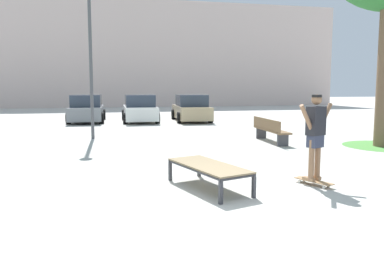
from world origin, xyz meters
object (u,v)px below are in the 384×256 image
(skate_box, at_px, (208,167))
(park_bench, at_px, (270,129))
(car_grey, at_px, (87,109))
(light_post, at_px, (90,35))
(skater, at_px, (315,131))
(skateboard, at_px, (314,181))
(car_tan, at_px, (191,109))
(car_white, at_px, (140,109))

(skate_box, height_order, park_bench, park_bench)
(park_bench, bearing_deg, skate_box, -123.91)
(car_grey, distance_m, light_post, 7.85)
(skate_box, xyz_separation_m, skater, (2.09, -0.21, 0.66))
(skateboard, relative_size, light_post, 0.14)
(skate_box, xyz_separation_m, light_post, (-2.50, 7.61, 3.41))
(skater, height_order, car_grey, skater)
(skate_box, relative_size, skater, 1.21)
(car_tan, relative_size, light_post, 0.73)
(skate_box, bearing_deg, car_tan, 79.40)
(skater, relative_size, light_post, 0.29)
(skateboard, height_order, car_tan, car_tan)
(car_white, bearing_deg, park_bench, -66.30)
(park_bench, relative_size, light_post, 0.41)
(light_post, bearing_deg, car_tan, 51.31)
(skate_box, height_order, light_post, light_post)
(car_tan, distance_m, park_bench, 8.67)
(skater, relative_size, park_bench, 0.70)
(skate_box, distance_m, car_white, 14.28)
(park_bench, bearing_deg, skater, -105.31)
(car_grey, relative_size, light_post, 0.72)
(skater, height_order, car_tan, skater)
(car_grey, distance_m, park_bench, 11.57)
(skateboard, distance_m, skater, 0.99)
(skate_box, xyz_separation_m, skateboard, (2.09, -0.21, -0.34))
(car_grey, bearing_deg, car_white, -9.69)
(light_post, bearing_deg, car_white, 71.48)
(park_bench, xyz_separation_m, light_post, (-6.13, 2.21, 3.38))
(light_post, bearing_deg, park_bench, -19.81)
(skater, bearing_deg, car_tan, 87.87)
(skater, distance_m, car_white, 14.68)
(skater, distance_m, park_bench, 5.84)
(skate_box, distance_m, skateboard, 2.13)
(car_grey, bearing_deg, park_bench, -54.08)
(skateboard, xyz_separation_m, park_bench, (1.53, 5.60, 0.37))
(car_white, distance_m, car_tan, 2.90)
(car_white, height_order, car_tan, same)
(skateboard, xyz_separation_m, car_white, (-2.36, 14.48, 0.61))
(car_grey, bearing_deg, light_post, -84.75)
(car_grey, height_order, car_white, same)
(skater, xyz_separation_m, light_post, (-4.60, 7.81, 2.75))
(car_tan, bearing_deg, skater, -92.13)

